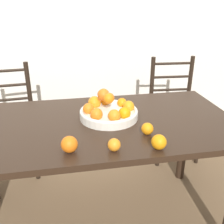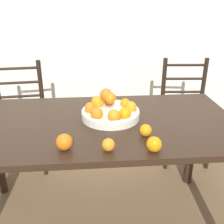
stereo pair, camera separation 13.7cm
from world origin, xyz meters
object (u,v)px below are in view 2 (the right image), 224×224
at_px(orange_loose_0, 64,142).
at_px(orange_loose_3, 146,130).
at_px(fruit_bowl, 110,111).
at_px(orange_loose_1, 154,144).
at_px(orange_loose_2, 108,145).
at_px(chair_right, 185,111).
at_px(chair_left, 20,117).

distance_m(orange_loose_0, orange_loose_3, 0.43).
height_order(orange_loose_0, orange_loose_3, orange_loose_0).
height_order(fruit_bowl, orange_loose_0, fruit_bowl).
bearing_deg(orange_loose_0, orange_loose_1, -6.88).
bearing_deg(orange_loose_2, orange_loose_0, 172.44).
bearing_deg(orange_loose_2, orange_loose_3, 32.25).
relative_size(orange_loose_1, orange_loose_2, 1.19).
bearing_deg(orange_loose_3, orange_loose_0, -166.20).
relative_size(fruit_bowl, orange_loose_1, 4.73).
bearing_deg(chair_right, orange_loose_1, -113.13).
distance_m(orange_loose_3, chair_left, 1.36).
xyz_separation_m(fruit_bowl, orange_loose_3, (0.17, -0.25, -0.01)).
xyz_separation_m(orange_loose_1, orange_loose_2, (-0.22, 0.02, -0.01)).
xyz_separation_m(orange_loose_1, chair_left, (-0.93, 1.11, -0.33)).
bearing_deg(orange_loose_1, orange_loose_2, 173.78).
xyz_separation_m(orange_loose_0, orange_loose_3, (0.42, 0.10, -0.01)).
bearing_deg(orange_loose_2, chair_right, 54.03).
height_order(fruit_bowl, chair_right, chair_right).
relative_size(orange_loose_0, orange_loose_1, 1.08).
xyz_separation_m(orange_loose_2, chair_right, (0.79, 1.09, -0.32)).
xyz_separation_m(orange_loose_3, chair_right, (0.58, 0.96, -0.32)).
xyz_separation_m(fruit_bowl, orange_loose_2, (-0.04, -0.38, -0.01)).
bearing_deg(orange_loose_3, chair_right, 58.70).
height_order(orange_loose_1, orange_loose_3, orange_loose_1).
relative_size(fruit_bowl, orange_loose_3, 5.43).
bearing_deg(chair_right, orange_loose_0, -129.25).
bearing_deg(fruit_bowl, chair_left, 136.53).
bearing_deg(orange_loose_0, chair_left, 115.21).
bearing_deg(orange_loose_2, fruit_bowl, 84.31).
bearing_deg(orange_loose_3, fruit_bowl, 124.53).
distance_m(orange_loose_0, chair_right, 1.49).
bearing_deg(orange_loose_2, chair_left, 123.15).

